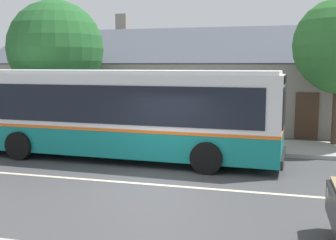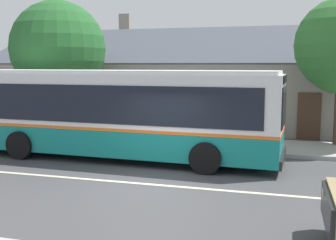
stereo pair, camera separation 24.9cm
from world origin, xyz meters
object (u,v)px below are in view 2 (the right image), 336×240
Objects in this scene: transit_bus at (116,111)px; bench_by_building at (1,126)px; bench_down_street at (77,129)px; street_tree_secondary at (58,49)px; bus_stop_sign at (279,111)px.

transit_bus reaches higher than bench_by_building.
transit_bus is 6.44× the size of bench_by_building.
transit_bus is 7.21m from bench_by_building.
bench_by_building is 3.85m from bench_down_street.
transit_bus is 6.59m from street_tree_secondary.
transit_bus is 4.86× the size of bus_stop_sign.
bench_by_building is at bearing 178.78° from bus_stop_sign.
bus_stop_sign is (10.18, -1.95, -2.43)m from street_tree_secondary.
bench_down_street is (-2.87, 2.41, -1.13)m from transit_bus.
transit_bus is 5.92m from bus_stop_sign.
bench_by_building is at bearing -179.21° from bench_down_street.
bench_by_building and bench_down_street have the same top height.
street_tree_secondary is at bearing 138.91° from transit_bus.
transit_bus is 3.91m from bench_down_street.
transit_bus reaches higher than bench_down_street.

